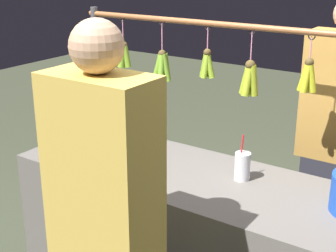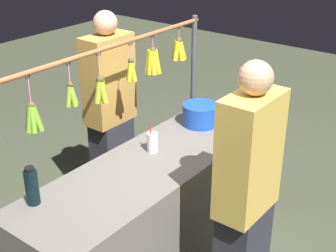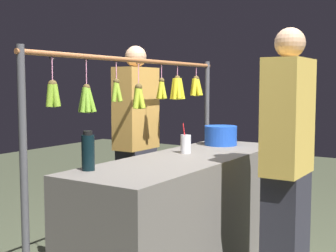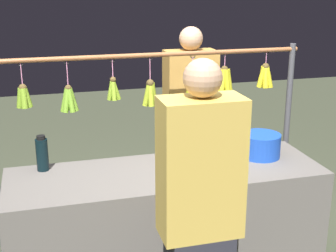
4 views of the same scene
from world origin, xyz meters
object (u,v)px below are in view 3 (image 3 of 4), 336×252
object	(u,v)px
vendor_person	(136,145)
water_bottle	(88,152)
drink_cup	(186,144)
blue_bucket	(221,135)
customer_person	(287,169)

from	to	relation	value
vendor_person	water_bottle	bearing A→B (deg)	23.98
water_bottle	drink_cup	size ratio (longest dim) A/B	1.05
blue_bucket	drink_cup	size ratio (longest dim) A/B	1.21
drink_cup	vendor_person	xyz separation A→B (m)	(-0.26, -0.66, -0.08)
drink_cup	customer_person	xyz separation A→B (m)	(0.16, 0.82, -0.08)
customer_person	drink_cup	bearing A→B (deg)	-101.03
drink_cup	customer_person	distance (m)	0.84
blue_bucket	customer_person	world-z (taller)	customer_person
water_bottle	blue_bucket	bearing A→B (deg)	174.38
vendor_person	blue_bucket	bearing A→B (deg)	114.62
blue_bucket	vendor_person	xyz separation A→B (m)	(0.30, -0.66, -0.09)
blue_bucket	customer_person	bearing A→B (deg)	48.22
drink_cup	customer_person	bearing A→B (deg)	78.97
drink_cup	customer_person	size ratio (longest dim) A/B	0.13
drink_cup	water_bottle	bearing A→B (deg)	-8.63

